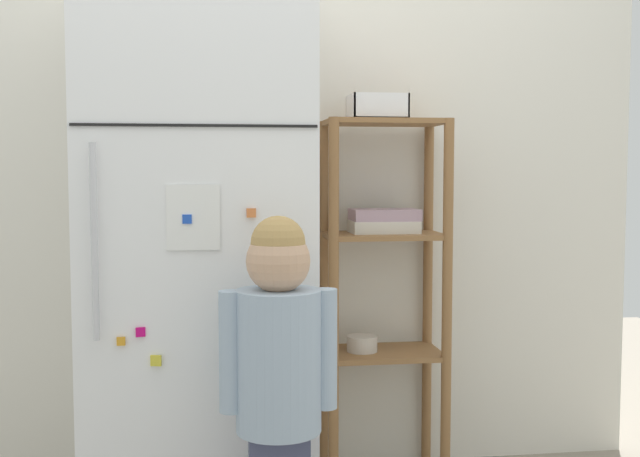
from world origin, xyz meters
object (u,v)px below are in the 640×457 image
(refrigerator, at_px, (199,241))
(child_standing, at_px, (279,360))
(pantry_shelf_unit, at_px, (383,265))
(fruit_bin, at_px, (377,109))

(refrigerator, height_order, child_standing, refrigerator)
(pantry_shelf_unit, height_order, fruit_bin, fruit_bin)
(fruit_bin, bearing_deg, child_standing, -122.80)
(refrigerator, height_order, pantry_shelf_unit, refrigerator)
(child_standing, bearing_deg, pantry_shelf_unit, 55.83)
(child_standing, xyz_separation_m, pantry_shelf_unit, (0.43, 0.63, 0.18))
(pantry_shelf_unit, bearing_deg, refrigerator, -166.24)
(refrigerator, distance_m, pantry_shelf_unit, 0.68)
(pantry_shelf_unit, bearing_deg, fruit_bin, -164.81)
(refrigerator, height_order, fruit_bin, refrigerator)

